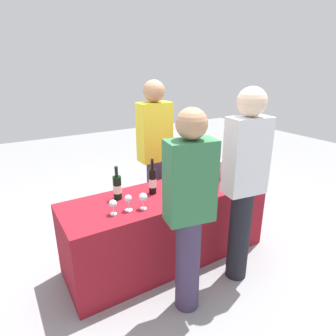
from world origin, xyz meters
name	(u,v)px	position (x,y,z in m)	size (l,w,h in m)	color
ground_plane	(168,256)	(0.00, 0.00, 0.00)	(12.00, 12.00, 0.00)	gray
tasting_table	(168,226)	(0.00, 0.00, 0.36)	(2.00, 0.65, 0.72)	maroon
wine_bottle_0	(117,187)	(-0.46, 0.13, 0.83)	(0.08, 0.08, 0.31)	black
wine_bottle_1	(152,181)	(-0.13, 0.07, 0.85)	(0.07, 0.07, 0.34)	black
wine_bottle_2	(189,173)	(0.29, 0.06, 0.84)	(0.08, 0.08, 0.33)	black
wine_bottle_3	(203,168)	(0.50, 0.12, 0.84)	(0.07, 0.07, 0.33)	black
wine_bottle_4	(212,168)	(0.60, 0.08, 0.84)	(0.07, 0.07, 0.32)	black
wine_bottle_5	(215,165)	(0.71, 0.16, 0.83)	(0.08, 0.08, 0.31)	black
wine_glass_0	(113,204)	(-0.60, -0.12, 0.81)	(0.07, 0.07, 0.13)	silver
wine_glass_1	(128,199)	(-0.46, -0.13, 0.82)	(0.06, 0.06, 0.14)	silver
wine_glass_2	(143,198)	(-0.35, -0.17, 0.83)	(0.07, 0.07, 0.14)	silver
wine_glass_3	(176,190)	(-0.01, -0.16, 0.82)	(0.06, 0.06, 0.13)	silver
wine_glass_4	(199,178)	(0.32, -0.05, 0.82)	(0.07, 0.07, 0.14)	silver
wine_glass_5	(213,176)	(0.50, -0.06, 0.82)	(0.07, 0.07, 0.13)	silver
ice_bucket	(231,170)	(0.77, -0.02, 0.82)	(0.23, 0.23, 0.19)	silver
server_pouring	(155,151)	(0.19, 0.58, 0.96)	(0.36, 0.23, 1.73)	#3F3351
guest_0	(189,208)	(-0.20, -0.62, 0.89)	(0.38, 0.25, 1.62)	#3F3351
guest_1	(244,180)	(0.40, -0.57, 0.97)	(0.37, 0.24, 1.72)	black
menu_board	(175,178)	(0.67, 0.91, 0.43)	(0.56, 0.03, 0.85)	white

